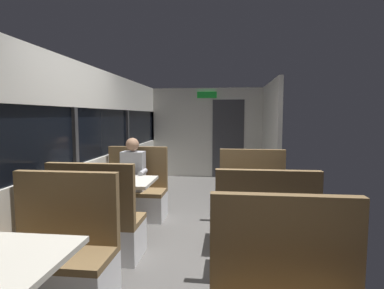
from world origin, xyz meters
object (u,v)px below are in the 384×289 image
dining_table_rear_aisle (258,195)px  bench_rear_aisle_facing_entry (252,204)px  bench_rear_aisle_facing_end (264,244)px  seated_passenger (134,185)px  bench_near_window_facing_entry (58,264)px  bench_mid_window_facing_entry (136,197)px  dining_table_mid_window (120,187)px  bench_mid_window_facing_end (98,229)px

dining_table_rear_aisle → bench_rear_aisle_facing_entry: size_ratio=0.82×
bench_rear_aisle_facing_end → bench_rear_aisle_facing_entry: size_ratio=1.00×
bench_rear_aisle_facing_entry → seated_passenger: 1.81m
bench_near_window_facing_entry → bench_mid_window_facing_entry: (0.00, 2.22, 0.00)m
dining_table_rear_aisle → bench_near_window_facing_entry: bearing=-143.6°
bench_rear_aisle_facing_entry → dining_table_rear_aisle: bearing=-90.0°
dining_table_mid_window → seated_passenger: seated_passenger is taller
dining_table_rear_aisle → bench_rear_aisle_facing_entry: bench_rear_aisle_facing_entry is taller
bench_mid_window_facing_entry → seated_passenger: seated_passenger is taller
bench_mid_window_facing_end → seated_passenger: 1.34m
bench_near_window_facing_entry → bench_mid_window_facing_entry: bearing=90.0°
dining_table_mid_window → dining_table_rear_aisle: bearing=-6.4°
bench_mid_window_facing_entry → seated_passenger: (0.00, -0.07, 0.21)m
dining_table_mid_window → bench_rear_aisle_facing_entry: size_ratio=0.82×
bench_near_window_facing_entry → bench_rear_aisle_facing_entry: bearing=48.4°
bench_mid_window_facing_end → seated_passenger: bearing=90.0°
bench_rear_aisle_facing_entry → bench_mid_window_facing_end: bearing=-146.2°
bench_mid_window_facing_entry → dining_table_rear_aisle: bench_mid_window_facing_entry is taller
dining_table_mid_window → bench_mid_window_facing_end: (0.00, -0.70, -0.31)m
bench_mid_window_facing_end → bench_rear_aisle_facing_entry: size_ratio=1.00×
seated_passenger → bench_mid_window_facing_end: bearing=-90.0°
bench_mid_window_facing_entry → seated_passenger: size_ratio=0.87×
bench_mid_window_facing_end → dining_table_rear_aisle: (1.79, 0.50, 0.31)m
bench_mid_window_facing_end → bench_rear_aisle_facing_entry: 2.15m
bench_mid_window_facing_end → dining_table_rear_aisle: size_ratio=1.22×
bench_near_window_facing_entry → bench_mid_window_facing_end: (0.00, 0.82, 0.00)m
dining_table_mid_window → bench_rear_aisle_facing_end: bearing=-26.7°
bench_near_window_facing_entry → bench_mid_window_facing_end: bearing=90.0°
bench_rear_aisle_facing_end → bench_rear_aisle_facing_entry: bearing=90.0°
bench_mid_window_facing_entry → dining_table_rear_aisle: size_ratio=1.22×
bench_mid_window_facing_entry → dining_table_mid_window: bearing=-90.0°
bench_near_window_facing_entry → seated_passenger: seated_passenger is taller
bench_mid_window_facing_end → dining_table_rear_aisle: bearing=15.6°
dining_table_mid_window → bench_mid_window_facing_entry: bench_mid_window_facing_entry is taller
bench_mid_window_facing_entry → bench_rear_aisle_facing_entry: same height
bench_near_window_facing_entry → dining_table_rear_aisle: bench_near_window_facing_entry is taller
bench_near_window_facing_entry → bench_mid_window_facing_entry: size_ratio=1.00×
bench_rear_aisle_facing_end → bench_mid_window_facing_entry: bearing=138.2°
bench_near_window_facing_entry → bench_rear_aisle_facing_end: (1.79, 0.62, 0.00)m
bench_rear_aisle_facing_entry → dining_table_mid_window: bearing=-164.4°
bench_mid_window_facing_end → bench_rear_aisle_facing_end: size_ratio=1.00×
bench_mid_window_facing_end → dining_table_mid_window: bearing=90.0°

